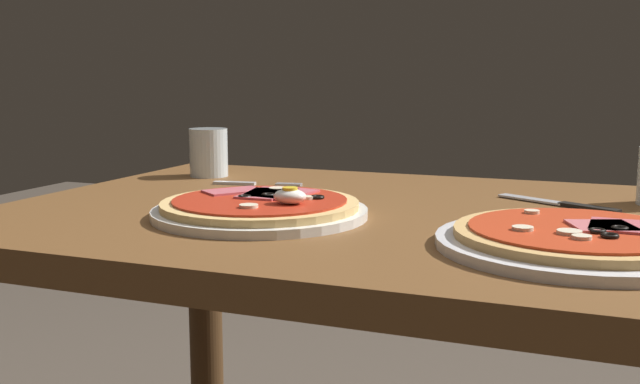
{
  "coord_description": "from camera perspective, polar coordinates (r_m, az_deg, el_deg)",
  "views": [
    {
      "loc": [
        0.28,
        -1.0,
        0.92
      ],
      "look_at": [
        -0.1,
        -0.05,
        0.75
      ],
      "focal_mm": 41.82,
      "sensor_mm": 36.0,
      "label": 1
    }
  ],
  "objects": [
    {
      "name": "dining_table",
      "position": [
        1.09,
        5.97,
        -7.73
      ],
      "size": [
        1.14,
        0.76,
        0.72
      ],
      "color": "brown",
      "rests_on": "ground"
    },
    {
      "name": "pizza_foreground",
      "position": [
        1.01,
        -4.56,
        -1.21
      ],
      "size": [
        0.29,
        0.29,
        0.05
      ],
      "color": "white",
      "rests_on": "dining_table"
    },
    {
      "name": "pizza_across_left",
      "position": [
        0.87,
        19.16,
        -3.43
      ],
      "size": [
        0.31,
        0.31,
        0.03
      ],
      "color": "white",
      "rests_on": "dining_table"
    },
    {
      "name": "water_glass_near",
      "position": [
        1.42,
        -8.51,
        2.77
      ],
      "size": [
        0.07,
        0.07,
        0.09
      ],
      "color": "silver",
      "rests_on": "dining_table"
    },
    {
      "name": "fork",
      "position": [
        1.3,
        -5.37,
        0.64
      ],
      "size": [
        0.16,
        0.04,
        0.0
      ],
      "color": "silver",
      "rests_on": "dining_table"
    },
    {
      "name": "knife",
      "position": [
        1.15,
        18.23,
        -0.89
      ],
      "size": [
        0.18,
        0.11,
        0.01
      ],
      "color": "silver",
      "rests_on": "dining_table"
    }
  ]
}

